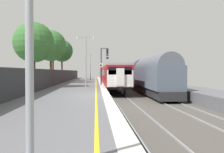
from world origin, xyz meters
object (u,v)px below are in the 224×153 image
speed_limit_sign (101,71)px  background_tree_left (62,52)px  platform_lamp_far (90,64)px  background_tree_back (52,50)px  background_tree_centre (51,47)px  freight_train_adjacent_track (143,74)px  platform_lamp_mid (86,57)px  background_tree_right (33,44)px  commuter_train_at_platform (109,74)px  signal_gantry (103,62)px

speed_limit_sign → background_tree_left: bearing=113.0°
platform_lamp_far → background_tree_left: bearing=-146.9°
background_tree_left → background_tree_back: 4.47m
platform_lamp_far → background_tree_left: 6.70m
background_tree_left → background_tree_centre: background_tree_centre is taller
freight_train_adjacent_track → background_tree_back: (-13.96, 9.71, 4.11)m
platform_lamp_mid → background_tree_left: bearing=104.9°
platform_lamp_far → speed_limit_sign: bearing=-85.0°
platform_lamp_mid → platform_lamp_far: bearing=90.0°
platform_lamp_far → background_tree_left: (-5.25, -3.42, 2.36)m
background_tree_back → background_tree_centre: bearing=-82.7°
freight_train_adjacent_track → background_tree_left: size_ratio=3.40×
background_tree_left → background_tree_centre: size_ratio=0.97×
platform_lamp_far → background_tree_right: bearing=-103.4°
freight_train_adjacent_track → background_tree_right: (-13.25, -6.33, 3.36)m
background_tree_left → background_tree_back: background_tree_left is taller
speed_limit_sign → platform_lamp_mid: bearing=-118.9°
speed_limit_sign → platform_lamp_far: size_ratio=0.52×
commuter_train_at_platform → platform_lamp_mid: (-3.59, -17.59, 2.08)m
platform_lamp_mid → platform_lamp_far: 23.11m
platform_lamp_far → background_tree_centre: 14.59m
platform_lamp_mid → commuter_train_at_platform: bearing=78.5°
background_tree_centre → background_tree_right: size_ratio=1.13×
freight_train_adjacent_track → platform_lamp_far: size_ratio=4.90×
speed_limit_sign → platform_lamp_mid: 3.93m
background_tree_left → background_tree_right: background_tree_left is taller
speed_limit_sign → background_tree_back: background_tree_back is taller
platform_lamp_far → freight_train_adjacent_track: bearing=-66.5°
background_tree_right → background_tree_back: size_ratio=0.99×
background_tree_centre → background_tree_back: size_ratio=1.12×
freight_train_adjacent_track → signal_gantry: size_ratio=5.36×
background_tree_centre → speed_limit_sign: bearing=-42.1°
freight_train_adjacent_track → signal_gantry: (-5.48, -0.10, 1.70)m
background_tree_left → platform_lamp_mid: bearing=-75.1°
commuter_train_at_platform → platform_lamp_mid: platform_lamp_mid is taller
freight_train_adjacent_track → background_tree_right: background_tree_right is taller
freight_train_adjacent_track → background_tree_left: (-12.85, 14.04, 4.17)m
signal_gantry → background_tree_right: (-7.77, -6.22, 1.66)m
background_tree_centre → platform_lamp_far: bearing=66.9°
signal_gantry → background_tree_left: (-7.37, 14.14, 2.48)m
speed_limit_sign → background_tree_back: (-8.11, 12.20, 3.71)m
freight_train_adjacent_track → background_tree_centre: bearing=162.4°
platform_lamp_mid → platform_lamp_far: (-0.00, 23.11, -0.15)m
platform_lamp_mid → background_tree_back: 16.77m
background_tree_right → commuter_train_at_platform: bearing=63.2°
signal_gantry → platform_lamp_mid: 5.94m
speed_limit_sign → background_tree_right: bearing=-152.6°
commuter_train_at_platform → platform_lamp_mid: 18.08m
speed_limit_sign → freight_train_adjacent_track: bearing=23.0°
signal_gantry → platform_lamp_far: (-2.12, 17.56, 0.12)m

